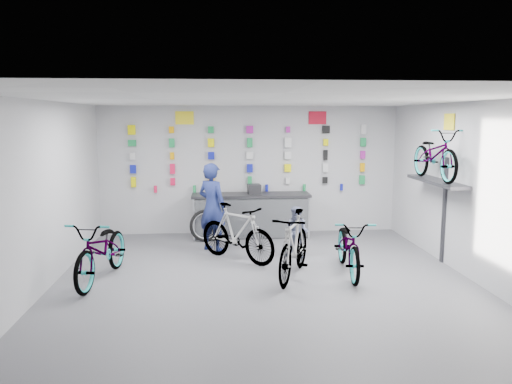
{
  "coord_description": "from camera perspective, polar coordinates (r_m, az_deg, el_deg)",
  "views": [
    {
      "loc": [
        -0.79,
        -7.7,
        2.72
      ],
      "look_at": [
        -0.06,
        1.4,
        1.36
      ],
      "focal_mm": 35.0,
      "sensor_mm": 36.0,
      "label": 1
    }
  ],
  "objects": [
    {
      "name": "merch_wall",
      "position": [
        11.69,
        -0.73,
        4.0
      ],
      "size": [
        5.55,
        0.08,
        1.56
      ],
      "color": "#F3EC00",
      "rests_on": "wall_back"
    },
    {
      "name": "register",
      "position": [
        11.4,
        -0.21,
        0.35
      ],
      "size": [
        0.31,
        0.33,
        0.22
      ],
      "primitive_type": "cube",
      "rotation": [
        0.0,
        0.0,
        0.12
      ],
      "color": "black",
      "rests_on": "counter"
    },
    {
      "name": "bike_service",
      "position": [
        9.55,
        -2.2,
        -4.66
      ],
      "size": [
        1.68,
        1.65,
        1.1
      ],
      "primitive_type": "imported",
      "rotation": [
        0.0,
        0.0,
        0.8
      ],
      "color": "gray",
      "rests_on": "floor"
    },
    {
      "name": "customer",
      "position": [
        9.8,
        4.71,
        -4.6
      ],
      "size": [
        0.62,
        0.58,
        1.02
      ],
      "primitive_type": "imported",
      "rotation": [
        0.0,
        0.0,
        -0.53
      ],
      "color": "slate",
      "rests_on": "floor"
    },
    {
      "name": "bike_wall",
      "position": [
        9.8,
        19.81,
        4.06
      ],
      "size": [
        0.63,
        1.8,
        0.95
      ],
      "primitive_type": "imported",
      "color": "gray",
      "rests_on": "wall_bracket"
    },
    {
      "name": "wall_left",
      "position": [
        8.26,
        -23.71,
        -0.76
      ],
      "size": [
        0.0,
        8.0,
        8.0
      ],
      "primitive_type": "plane",
      "rotation": [
        1.57,
        0.0,
        1.57
      ],
      "color": "#B7B8BA",
      "rests_on": "floor"
    },
    {
      "name": "bike_center",
      "position": [
        8.56,
        4.36,
        -6.09
      ],
      "size": [
        1.23,
        1.97,
        1.14
      ],
      "primitive_type": "imported",
      "rotation": [
        0.0,
        0.0,
        -0.39
      ],
      "color": "gray",
      "rests_on": "floor"
    },
    {
      "name": "wall_back",
      "position": [
        11.79,
        -0.74,
        2.53
      ],
      "size": [
        7.0,
        0.0,
        7.0
      ],
      "primitive_type": "plane",
      "rotation": [
        1.57,
        0.0,
        0.0
      ],
      "color": "#B7B8BA",
      "rests_on": "floor"
    },
    {
      "name": "floor",
      "position": [
        8.21,
        1.2,
        -10.9
      ],
      "size": [
        8.0,
        8.0,
        0.0
      ],
      "primitive_type": "plane",
      "color": "#505055",
      "rests_on": "ground"
    },
    {
      "name": "wall_front",
      "position": [
        3.98,
        7.17,
        -9.5
      ],
      "size": [
        7.0,
        0.0,
        7.0
      ],
      "primitive_type": "plane",
      "rotation": [
        -1.57,
        0.0,
        0.0
      ],
      "color": "#B7B8BA",
      "rests_on": "floor"
    },
    {
      "name": "sign_side",
      "position": [
        9.87,
        21.21,
        7.49
      ],
      "size": [
        0.02,
        0.4,
        0.3
      ],
      "primitive_type": "cube",
      "color": "yellow",
      "rests_on": "wall_right"
    },
    {
      "name": "wall_right",
      "position": [
        8.9,
        24.27,
        -0.17
      ],
      "size": [
        0.0,
        8.0,
        8.0
      ],
      "primitive_type": "plane",
      "rotation": [
        1.57,
        0.0,
        -1.57
      ],
      "color": "#B7B8BA",
      "rests_on": "floor"
    },
    {
      "name": "sign_left",
      "position": [
        11.7,
        -8.17,
        8.38
      ],
      "size": [
        0.42,
        0.02,
        0.3
      ],
      "primitive_type": "cube",
      "color": "yellow",
      "rests_on": "wall_back"
    },
    {
      "name": "sign_right",
      "position": [
        11.92,
        7.04,
        8.41
      ],
      "size": [
        0.42,
        0.02,
        0.3
      ],
      "primitive_type": "cube",
      "color": "red",
      "rests_on": "wall_back"
    },
    {
      "name": "spare_wheel",
      "position": [
        11.13,
        -5.81,
        -3.86
      ],
      "size": [
        0.74,
        0.37,
        0.72
      ],
      "rotation": [
        0.0,
        0.0,
        0.27
      ],
      "color": "black",
      "rests_on": "floor"
    },
    {
      "name": "bike_left",
      "position": [
        8.78,
        -17.17,
        -6.29
      ],
      "size": [
        1.04,
        2.15,
        1.08
      ],
      "primitive_type": "imported",
      "rotation": [
        0.0,
        0.0,
        -0.16
      ],
      "color": "gray",
      "rests_on": "floor"
    },
    {
      "name": "counter",
      "position": [
        11.49,
        -0.57,
        -2.74
      ],
      "size": [
        2.7,
        0.66,
        1.0
      ],
      "color": "black",
      "rests_on": "floor"
    },
    {
      "name": "clerk",
      "position": [
        10.27,
        -5.02,
        -1.72
      ],
      "size": [
        0.79,
        0.75,
        1.82
      ],
      "primitive_type": "imported",
      "rotation": [
        0.0,
        0.0,
        2.47
      ],
      "color": "navy",
      "rests_on": "floor"
    },
    {
      "name": "wall_bracket",
      "position": [
        9.89,
        20.05,
        0.65
      ],
      "size": [
        0.39,
        1.9,
        2.0
      ],
      "color": "#333338",
      "rests_on": "wall_right"
    },
    {
      "name": "bike_right",
      "position": [
        8.93,
        10.6,
        -6.04
      ],
      "size": [
        0.83,
        1.98,
        1.01
      ],
      "primitive_type": "imported",
      "rotation": [
        0.0,
        0.0,
        -0.09
      ],
      "color": "gray",
      "rests_on": "floor"
    },
    {
      "name": "ceiling",
      "position": [
        7.75,
        1.27,
        10.53
      ],
      "size": [
        8.0,
        8.0,
        0.0
      ],
      "primitive_type": "plane",
      "rotation": [
        3.14,
        0.0,
        0.0
      ],
      "color": "white",
      "rests_on": "wall_back"
    }
  ]
}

